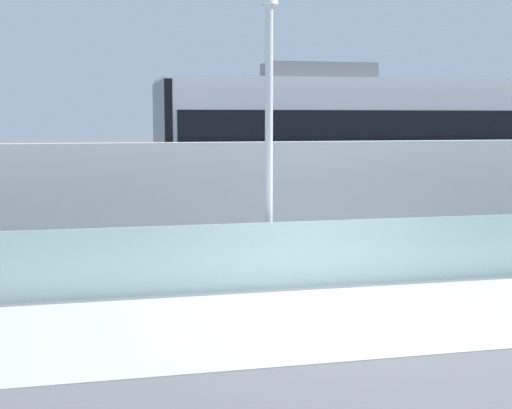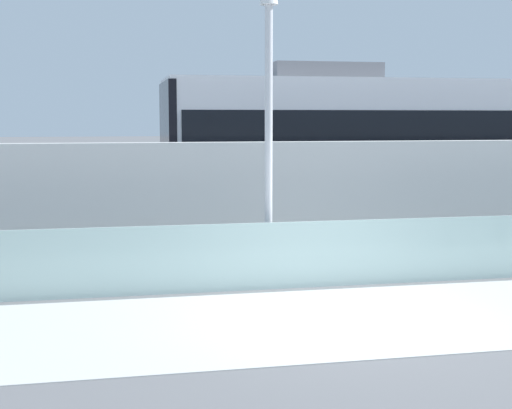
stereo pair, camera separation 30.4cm
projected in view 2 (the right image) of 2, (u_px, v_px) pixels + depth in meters
ground_plane at (344, 320)px, 9.41m from camera, size 200.00×200.00×0.00m
bike_path_deck at (344, 319)px, 9.41m from camera, size 32.00×3.20×0.01m
glass_parapet at (306, 255)px, 11.15m from camera, size 32.00×0.05×1.03m
concrete_barrier_wall at (279, 204)px, 12.83m from camera, size 32.00×0.36×2.19m
tram_rail_near at (252, 241)px, 15.37m from camera, size 32.00×0.08×0.01m
tram_rail_far at (240, 231)px, 16.77m from camera, size 32.00×0.08×0.01m
tram at (406, 149)px, 16.60m from camera, size 11.06×2.54×3.81m
lamp_post_antenna at (269, 72)px, 11.01m from camera, size 0.28×0.28×5.20m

